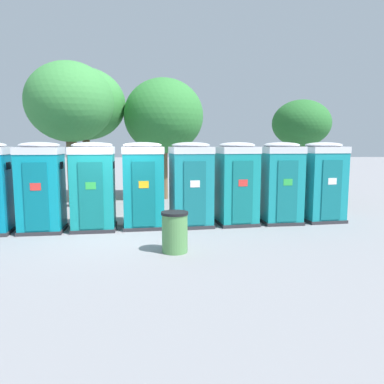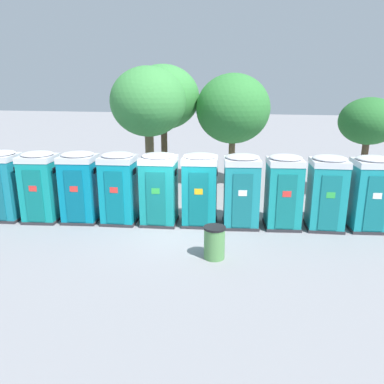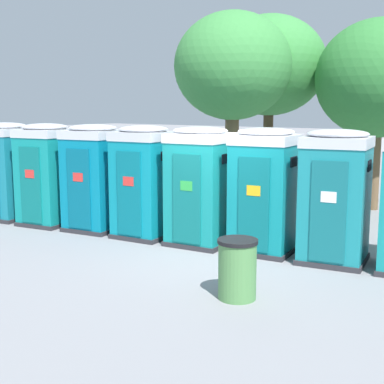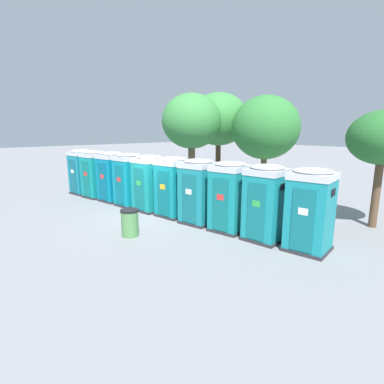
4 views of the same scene
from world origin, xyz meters
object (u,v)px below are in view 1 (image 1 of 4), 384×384
object	(u,v)px
portapotty_5	(143,185)
street_tree_3	(301,124)
street_tree_0	(85,105)
portapotty_3	(41,187)
portapotty_9	(322,182)
street_tree_2	(164,116)
portapotty_4	(93,186)
street_tree_1	(70,103)
portapotty_6	(191,184)
portapotty_7	(237,183)
trash_can	(175,232)
portapotty_8	(281,182)

from	to	relation	value
portapotty_5	street_tree_3	distance (m)	8.07
street_tree_0	street_tree_3	distance (m)	9.47
portapotty_3	street_tree_3	world-z (taller)	street_tree_3
portapotty_9	street_tree_2	size ratio (longest dim) A/B	0.47
portapotty_4	street_tree_2	world-z (taller)	street_tree_2
portapotty_4	portapotty_9	xyz separation A→B (m)	(7.10, 0.97, 0.00)
portapotty_4	street_tree_0	world-z (taller)	street_tree_0
street_tree_1	portapotty_6	bearing A→B (deg)	-39.47
street_tree_2	street_tree_1	bearing A→B (deg)	-150.67
portapotty_4	street_tree_0	xyz separation A→B (m)	(-1.66, 6.29, 2.93)
portapotty_7	portapotty_6	bearing A→B (deg)	-172.00
street_tree_0	trash_can	bearing A→B (deg)	-65.18
portapotty_9	street_tree_0	size ratio (longest dim) A/B	0.44
street_tree_2	trash_can	xyz separation A→B (m)	(0.53, -8.55, -3.23)
street_tree_0	street_tree_1	bearing A→B (deg)	-91.50
portapotty_3	portapotty_9	xyz separation A→B (m)	(8.52, 1.15, -0.00)
portapotty_4	portapotty_8	world-z (taller)	same
street_tree_3	trash_can	distance (m)	9.49
portapotty_7	street_tree_0	world-z (taller)	street_tree_0
portapotty_3	trash_can	size ratio (longest dim) A/B	2.69
portapotty_7	street_tree_3	xyz separation A→B (m)	(3.40, 4.35, 2.03)
street_tree_0	portapotty_5	bearing A→B (deg)	-63.04
portapotty_3	street_tree_3	size ratio (longest dim) A/B	0.59
street_tree_1	portapotty_7	bearing A→B (deg)	-30.74
street_tree_2	portapotty_8	bearing A→B (deg)	-54.51
portapotty_3	portapotty_7	distance (m)	5.73
portapotty_3	street_tree_1	xyz separation A→B (m)	(-0.30, 4.31, 2.77)
portapotty_4	portapotty_7	size ratio (longest dim) A/B	1.00
portapotty_4	street_tree_2	distance (m)	6.84
portapotty_5	street_tree_2	distance (m)	6.38
portapotty_8	portapotty_9	distance (m)	1.43
portapotty_6	street_tree_2	world-z (taller)	street_tree_2
portapotty_8	portapotty_9	bearing A→B (deg)	9.03
portapotty_4	portapotty_8	bearing A→B (deg)	7.42
portapotty_4	street_tree_2	size ratio (longest dim) A/B	0.47
street_tree_0	street_tree_3	world-z (taller)	street_tree_0
portapotty_8	street_tree_3	xyz separation A→B (m)	(1.98, 4.18, 2.03)
portapotty_3	portapotty_5	bearing A→B (deg)	8.51
portapotty_6	trash_can	xyz separation A→B (m)	(-0.48, -2.79, -0.81)
portapotty_3	street_tree_1	size ratio (longest dim) A/B	0.45
portapotty_7	portapotty_8	size ratio (longest dim) A/B	1.00
portapotty_5	street_tree_0	xyz separation A→B (m)	(-3.08, 6.05, 2.93)
portapotty_5	street_tree_0	world-z (taller)	street_tree_0
portapotty_5	portapotty_8	bearing A→B (deg)	6.64
portapotty_7	street_tree_1	bearing A→B (deg)	149.26
portapotty_8	street_tree_1	distance (m)	8.60
street_tree_0	trash_can	distance (m)	10.30
portapotty_5	street_tree_3	xyz separation A→B (m)	(6.25, 4.68, 2.03)
portapotty_5	portapotty_7	xyz separation A→B (m)	(2.85, 0.33, 0.00)
portapotty_5	street_tree_0	distance (m)	7.39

